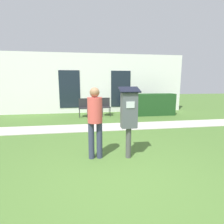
{
  "coord_description": "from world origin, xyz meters",
  "views": [
    {
      "loc": [
        -0.62,
        -2.9,
        1.69
      ],
      "look_at": [
        -0.04,
        0.78,
        1.05
      ],
      "focal_mm": 28.0,
      "sensor_mm": 36.0,
      "label": 1
    }
  ],
  "objects_px": {
    "parking_meter": "(129,113)",
    "outdoor_chair_left": "(83,106)",
    "outdoor_chair_right": "(126,104)",
    "person_standing": "(95,118)",
    "outdoor_chair_middle": "(106,105)"
  },
  "relations": [
    {
      "from": "parking_meter",
      "to": "outdoor_chair_left",
      "type": "bearing_deg",
      "value": 101.7
    },
    {
      "from": "outdoor_chair_left",
      "to": "outdoor_chair_right",
      "type": "xyz_separation_m",
      "value": [
        2.25,
        0.41,
        0.0
      ]
    },
    {
      "from": "person_standing",
      "to": "outdoor_chair_right",
      "type": "xyz_separation_m",
      "value": [
        1.97,
        5.22,
        -0.4
      ]
    },
    {
      "from": "outdoor_chair_left",
      "to": "outdoor_chair_middle",
      "type": "relative_size",
      "value": 1.0
    },
    {
      "from": "parking_meter",
      "to": "outdoor_chair_left",
      "type": "xyz_separation_m",
      "value": [
        -1.01,
        4.9,
        -0.49
      ]
    },
    {
      "from": "parking_meter",
      "to": "person_standing",
      "type": "height_order",
      "value": "parking_meter"
    },
    {
      "from": "parking_meter",
      "to": "outdoor_chair_middle",
      "type": "relative_size",
      "value": 1.77
    },
    {
      "from": "person_standing",
      "to": "outdoor_chair_middle",
      "type": "height_order",
      "value": "person_standing"
    },
    {
      "from": "outdoor_chair_middle",
      "to": "outdoor_chair_right",
      "type": "bearing_deg",
      "value": -10.55
    },
    {
      "from": "parking_meter",
      "to": "person_standing",
      "type": "distance_m",
      "value": 0.74
    },
    {
      "from": "outdoor_chair_middle",
      "to": "person_standing",
      "type": "bearing_deg",
      "value": -121.19
    },
    {
      "from": "parking_meter",
      "to": "person_standing",
      "type": "bearing_deg",
      "value": 173.14
    },
    {
      "from": "outdoor_chair_left",
      "to": "outdoor_chair_middle",
      "type": "bearing_deg",
      "value": -15.54
    },
    {
      "from": "person_standing",
      "to": "outdoor_chair_middle",
      "type": "distance_m",
      "value": 5.08
    },
    {
      "from": "outdoor_chair_left",
      "to": "parking_meter",
      "type": "bearing_deg",
      "value": -103.24
    }
  ]
}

